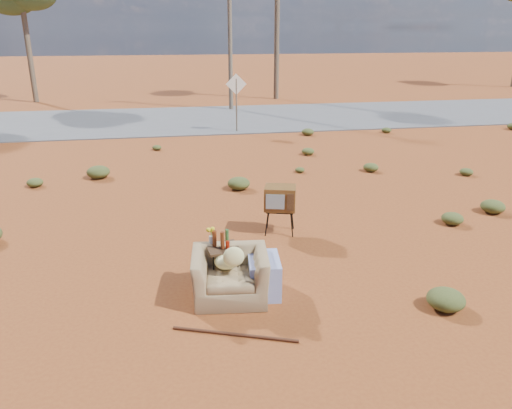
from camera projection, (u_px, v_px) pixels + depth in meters
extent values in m
plane|color=brown|center=(249.00, 285.00, 7.78)|extent=(140.00, 140.00, 0.00)
cube|color=#565659|center=(193.00, 119.00, 21.69)|extent=(140.00, 7.00, 0.04)
imported|color=olive|center=(230.00, 268.00, 7.28)|extent=(1.17, 0.82, 0.96)
ellipsoid|color=#CECA7E|center=(226.00, 262.00, 7.30)|extent=(0.35, 0.35, 0.20)
ellipsoid|color=#CECA7E|center=(234.00, 257.00, 7.03)|extent=(0.31, 0.15, 0.31)
cube|color=navy|center=(264.00, 275.00, 7.48)|extent=(0.53, 0.76, 0.56)
cube|color=black|center=(280.00, 210.00, 9.62)|extent=(0.61, 0.52, 0.03)
cylinder|color=black|center=(267.00, 224.00, 9.55)|extent=(0.03, 0.03, 0.47)
cylinder|color=black|center=(292.00, 225.00, 9.51)|extent=(0.03, 0.03, 0.47)
cylinder|color=black|center=(268.00, 217.00, 9.90)|extent=(0.03, 0.03, 0.47)
cylinder|color=black|center=(292.00, 218.00, 9.85)|extent=(0.03, 0.03, 0.47)
cube|color=brown|center=(280.00, 198.00, 9.54)|extent=(0.69, 0.60, 0.45)
cube|color=gray|center=(275.00, 202.00, 9.32)|extent=(0.34, 0.11, 0.28)
cube|color=#472D19|center=(290.00, 202.00, 9.30)|extent=(0.13, 0.06, 0.32)
cube|color=#352413|center=(223.00, 248.00, 7.52)|extent=(0.52, 0.52, 0.04)
cylinder|color=black|center=(214.00, 275.00, 7.41)|extent=(0.02, 0.02, 0.66)
cylinder|color=black|center=(238.00, 271.00, 7.51)|extent=(0.02, 0.02, 0.66)
cylinder|color=black|center=(209.00, 264.00, 7.74)|extent=(0.02, 0.02, 0.66)
cylinder|color=black|center=(232.00, 261.00, 7.85)|extent=(0.02, 0.02, 0.66)
cylinder|color=#53200D|center=(214.00, 239.00, 7.48)|extent=(0.07, 0.07, 0.24)
cylinder|color=#53200D|center=(222.00, 241.00, 7.39)|extent=(0.06, 0.06, 0.26)
cylinder|color=#2A4F22|center=(227.00, 237.00, 7.58)|extent=(0.06, 0.06, 0.22)
cylinder|color=#B1200E|center=(228.00, 245.00, 7.42)|extent=(0.06, 0.06, 0.12)
cylinder|color=silver|center=(211.00, 240.00, 7.58)|extent=(0.07, 0.07, 0.13)
ellipsoid|color=yellow|center=(211.00, 231.00, 7.52)|extent=(0.15, 0.15, 0.11)
cylinder|color=#472212|center=(235.00, 334.00, 6.49)|extent=(1.58, 0.63, 0.04)
cylinder|color=brown|center=(236.00, 106.00, 18.82)|extent=(0.06, 0.06, 2.00)
cube|color=silver|center=(236.00, 84.00, 18.56)|extent=(0.78, 0.04, 0.78)
cylinder|color=brown|center=(28.00, 44.00, 25.86)|extent=(0.28, 0.28, 6.00)
cylinder|color=brown|center=(277.00, 33.00, 26.91)|extent=(0.28, 0.28, 7.00)
cylinder|color=brown|center=(230.00, 23.00, 23.00)|extent=(0.20, 0.20, 8.00)
ellipsoid|color=#434A20|center=(452.00, 218.00, 10.16)|extent=(0.44, 0.44, 0.24)
ellipsoid|color=#434A20|center=(98.00, 172.00, 13.26)|extent=(0.60, 0.60, 0.33)
ellipsoid|color=#434A20|center=(466.00, 172.00, 13.51)|extent=(0.36, 0.36, 0.20)
ellipsoid|color=#434A20|center=(308.00, 151.00, 15.69)|extent=(0.40, 0.40, 0.22)
ellipsoid|color=#434A20|center=(157.00, 148.00, 16.32)|extent=(0.30, 0.30, 0.17)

